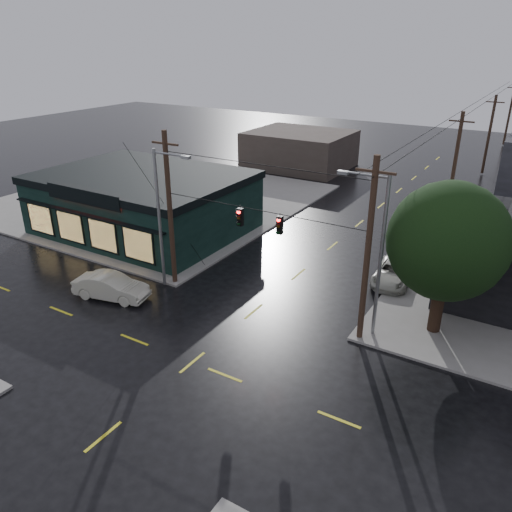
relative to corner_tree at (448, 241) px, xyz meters
The scene contains 15 objects.
ground_plane 14.58m from the corner_tree, 136.56° to the right, with size 160.00×160.00×0.00m, color black.
sidewalk_nw 32.13m from the corner_tree, 160.22° to the left, with size 28.00×28.00×0.15m, color gray.
pizza_shop 25.24m from the corner_tree, behind, with size 16.30×12.34×4.90m.
corner_tree is the anchor object (origin of this frame).
utility_pole_nw 17.43m from the corner_tree, behind, with size 2.00×0.32×10.15m, color black, non-canonical shape.
utility_pole_ne 6.99m from the corner_tree, 139.88° to the right, with size 2.00×0.32×10.15m, color black, non-canonical shape.
utility_pole_far_a 19.78m from the corner_tree, 100.01° to the left, with size 2.00×0.32×9.65m, color black, non-canonical shape.
utility_pole_far_b 39.24m from the corner_tree, 94.88° to the left, with size 2.00×0.32×9.15m, color black, non-canonical shape.
utility_pole_far_c 59.07m from the corner_tree, 93.22° to the left, with size 2.00×0.32×9.15m, color black, non-canonical shape.
span_signal_assembly 10.10m from the corner_tree, 164.00° to the right, with size 13.00×0.48×1.23m.
streetlight_nw 17.83m from the corner_tree, 168.15° to the right, with size 5.40×0.30×9.15m, color gray, non-canonical shape.
streetlight_ne 6.51m from the corner_tree, 143.38° to the right, with size 5.40×0.30×9.15m, color gray, non-canonical shape.
bg_building_west 39.00m from the corner_tree, 127.77° to the left, with size 12.00×10.00×4.40m, color #3A2F2A.
sedan_cream 20.05m from the corner_tree, 160.64° to the right, with size 1.68×4.81×1.58m, color beige.
suv_silver 7.87m from the corner_tree, 127.57° to the left, with size 2.30×4.98×1.38m, color #B1B1A4.
Camera 1 is at (13.66, -16.32, 15.25)m, focal length 35.00 mm.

